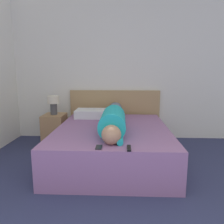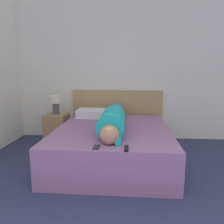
# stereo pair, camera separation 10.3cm
# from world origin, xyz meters

# --- Properties ---
(wall_back) EXTENTS (5.43, 0.06, 2.60)m
(wall_back) POSITION_xyz_m (0.00, 3.99, 1.30)
(wall_back) COLOR white
(wall_back) RESTS_ON ground_plane
(bed) EXTENTS (1.58, 1.96, 0.48)m
(bed) POSITION_xyz_m (-0.21, 2.85, 0.24)
(bed) COLOR #936699
(bed) RESTS_ON ground_plane
(headboard) EXTENTS (1.70, 0.04, 0.93)m
(headboard) POSITION_xyz_m (-0.21, 3.92, 0.46)
(headboard) COLOR tan
(headboard) RESTS_ON ground_plane
(nightstand) EXTENTS (0.36, 0.44, 0.54)m
(nightstand) POSITION_xyz_m (-1.25, 3.47, 0.27)
(nightstand) COLOR #A37A51
(nightstand) RESTS_ON ground_plane
(table_lamp) EXTENTS (0.20, 0.20, 0.32)m
(table_lamp) POSITION_xyz_m (-1.25, 3.47, 0.75)
(table_lamp) COLOR #4C4C51
(table_lamp) RESTS_ON nightstand
(person_lying) EXTENTS (0.32, 1.80, 0.32)m
(person_lying) POSITION_xyz_m (-0.19, 2.78, 0.62)
(person_lying) COLOR tan
(person_lying) RESTS_ON bed
(pillow_near_headboard) EXTENTS (0.54, 0.40, 0.14)m
(pillow_near_headboard) POSITION_xyz_m (-0.61, 3.53, 0.55)
(pillow_near_headboard) COLOR white
(pillow_near_headboard) RESTS_ON bed
(tv_remote) EXTENTS (0.04, 0.15, 0.02)m
(tv_remote) POSITION_xyz_m (-0.01, 1.95, 0.50)
(tv_remote) COLOR black
(tv_remote) RESTS_ON bed
(cell_phone) EXTENTS (0.06, 0.13, 0.01)m
(cell_phone) POSITION_xyz_m (-0.32, 1.98, 0.49)
(cell_phone) COLOR black
(cell_phone) RESTS_ON bed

